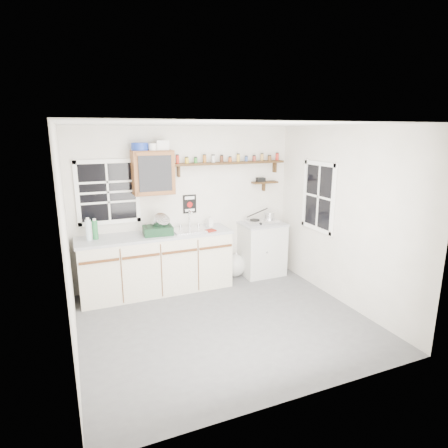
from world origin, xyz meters
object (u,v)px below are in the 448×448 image
Objects in this scene: main_cabinet at (157,263)px; right_cabinet at (262,249)px; spice_shelf at (230,162)px; dish_rack at (159,228)px; upper_cabinet at (153,173)px; hotplate at (262,221)px.

main_cabinet is 1.84m from right_cabinet.
dish_rack is (-1.27, -0.25, -0.91)m from spice_shelf.
right_cabinet is 1.58m from spice_shelf.
spice_shelf reaches higher than main_cabinet.
upper_cabinet reaches higher than main_cabinet.
main_cabinet is 5.17× the size of dish_rack.
upper_cabinet is (-1.80, 0.12, 1.37)m from right_cabinet.
upper_cabinet is 0.82m from dish_rack.
main_cabinet is 3.55× the size of upper_cabinet.
right_cabinet is (1.83, 0.03, -0.01)m from main_cabinet.
spice_shelf reaches higher than dish_rack.
right_cabinet is 1.88m from dish_rack.
dish_rack reaches higher than hotplate.
main_cabinet is 1.98m from spice_shelf.
right_cabinet is at bearing 0.79° from main_cabinet.
hotplate is (1.77, 0.04, -0.08)m from dish_rack.
spice_shelf is at bearing 9.22° from main_cabinet.
upper_cabinet is at bearing 176.24° from right_cabinet.
hotplate is (1.78, -0.14, -0.88)m from upper_cabinet.
upper_cabinet reaches higher than spice_shelf.
main_cabinet is 1.87m from hotplate.
spice_shelf is (1.31, 0.21, 1.47)m from main_cabinet.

